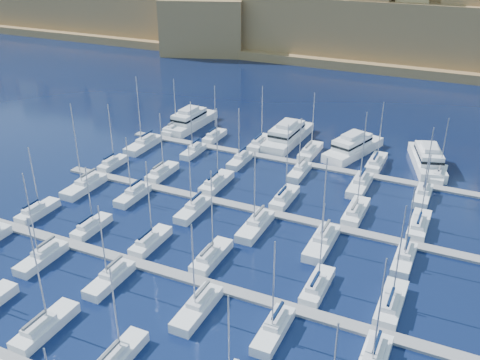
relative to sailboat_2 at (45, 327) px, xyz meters
The scene contains 45 objects.
ground 31.44m from the sailboat_2, 64.84° to the left, with size 600.00×600.00×0.00m, color black.
pontoon_mid_near 21.20m from the sailboat_2, 50.91° to the left, with size 84.00×2.00×0.40m, color slate.
pontoon_mid_far 40.71m from the sailboat_2, 70.84° to the left, with size 84.00×2.00×0.40m, color slate.
pontoon_far 61.91m from the sailboat_2, 77.53° to the left, with size 84.00×2.00×0.40m, color slate.
sailboat_2 is the anchor object (origin of this frame).
sailboat_3 11.10m from the sailboat_2, ahead, with size 2.57×8.56×12.79m.
sailboat_12 30.64m from the sailboat_2, 135.39° to the left, with size 2.50×8.35×12.55m.
sailboat_13 23.57m from the sailboat_2, 115.60° to the left, with size 2.34×7.81×11.38m.
sailboat_14 21.63m from the sailboat_2, 87.63° to the left, with size 2.56×8.54×14.23m.
sailboat_15 24.64m from the sailboat_2, 62.64° to the left, with size 2.73×9.09×14.69m.
sailboat_16 35.05m from the sailboat_2, 38.11° to the left, with size 2.57×8.57×13.45m.
sailboat_17 43.39m from the sailboat_2, 30.69° to the left, with size 2.89×9.62×15.06m.
sailboat_19 15.71m from the sailboat_2, 134.60° to the left, with size 2.63×8.76×14.92m.
sailboat_20 11.28m from the sailboat_2, 83.84° to the left, with size 2.61×8.70×12.75m.
sailboat_21 18.64m from the sailboat_2, 35.70° to the left, with size 2.82×9.39×13.69m.
sailboat_22 27.78m from the sailboat_2, 23.82° to the left, with size 2.61×8.69×13.87m.
sailboat_24 48.60m from the sailboat_2, 117.50° to the left, with size 2.26×7.52×13.40m.
sailboat_25 45.03m from the sailboat_2, 104.15° to the left, with size 2.59×8.63×13.03m.
sailboat_26 44.10m from the sailboat_2, 89.03° to the left, with size 2.85×9.51×15.50m.
sailboat_27 46.12m from the sailboat_2, 71.62° to the left, with size 2.66×8.86×14.68m.
sailboat_28 51.86m from the sailboat_2, 58.25° to the left, with size 2.86×9.53×14.94m.
sailboat_29 57.94m from the sailboat_2, 49.45° to the left, with size 2.81×9.37×13.23m.
sailboat_30 38.66m from the sailboat_2, 122.71° to the left, with size 3.03×10.09×17.14m.
sailboat_31 34.99m from the sailboat_2, 107.58° to the left, with size 2.52×8.42×12.28m.
sailboat_32 33.22m from the sailboat_2, 86.72° to the left, with size 2.64×8.79×13.03m.
sailboat_33 35.46m from the sailboat_2, 67.22° to the left, with size 2.93×9.76×14.35m.
sailboat_34 40.88m from the sailboat_2, 52.41° to the left, with size 3.11×10.37×15.41m.
sailboat_35 49.83m from the sailboat_2, 41.82° to the left, with size 2.60×8.67×12.83m.
sailboat_36 68.86m from the sailboat_2, 107.99° to the left, with size 2.49×8.30×13.09m.
sailboat_37 66.19m from the sailboat_2, 99.26° to the left, with size 2.39×7.95×12.79m.
sailboat_38 65.94m from the sailboat_2, 89.56° to the left, with size 2.76×9.19×13.83m.
sailboat_39 67.15m from the sailboat_2, 79.69° to the left, with size 2.84×9.47×13.84m.
sailboat_40 70.99m from the sailboat_2, 68.46° to the left, with size 2.82×9.40×13.75m.
sailboat_41 75.87m from the sailboat_2, 59.65° to the left, with size 2.47×8.25×12.44m.
sailboat_42 58.78m from the sailboat_2, 112.57° to the left, with size 3.18×10.59×16.46m.
sailboat_43 56.73m from the sailboat_2, 100.90° to the left, with size 2.31×7.69×12.15m.
sailboat_44 55.49m from the sailboat_2, 89.65° to the left, with size 2.44×8.14×12.38m.
sailboat_45 56.99m from the sailboat_2, 76.50° to the left, with size 2.48×8.28×12.23m.
sailboat_46 60.24m from the sailboat_2, 64.96° to the left, with size 3.00×9.99×15.48m.
sailboat_47 66.31m from the sailboat_2, 56.34° to the left, with size 2.62×8.74×14.14m.
motor_yacht_a 72.81m from the sailboat_2, 105.68° to the left, with size 5.77×17.15×5.25m.
motor_yacht_b 71.05m from the sailboat_2, 85.94° to the left, with size 6.23×18.74×5.25m.
motor_yacht_c 72.92m from the sailboat_2, 73.97° to the left, with size 9.87×17.63×5.25m.
motor_yacht_d 78.50m from the sailboat_2, 63.13° to the left, with size 9.72×17.50×5.25m.
fortified_city 184.72m from the sailboat_2, 85.90° to the left, with size 460.00×108.95×59.52m.
Camera 1 is at (29.44, -64.29, 45.09)m, focal length 40.00 mm.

